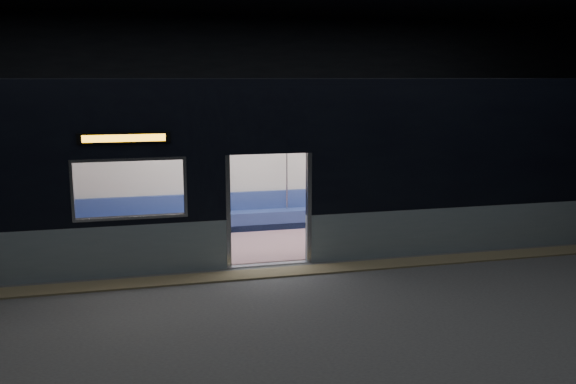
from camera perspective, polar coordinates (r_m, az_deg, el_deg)
name	(u,v)px	position (r m, az deg, el deg)	size (l,w,h in m)	color
station_floor	(282,284)	(10.24, -0.54, -8.60)	(24.00, 14.00, 0.01)	#47494C
station_envelope	(282,58)	(9.67, -0.57, 12.38)	(24.00, 14.00, 5.00)	black
tactile_strip	(275,273)	(10.74, -1.21, -7.55)	(22.80, 0.50, 0.03)	#8C7F59
metro_car	(253,155)	(12.25, -3.26, 3.50)	(18.00, 3.04, 3.35)	#8D9EA8
passenger	(445,187)	(14.94, 14.48, 0.47)	(0.41, 0.71, 1.40)	black
handbag	(451,194)	(14.78, 15.00, -0.17)	(0.28, 0.24, 0.14)	black
transit_map	(448,159)	(15.21, 14.71, 3.05)	(0.90, 0.03, 0.58)	white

